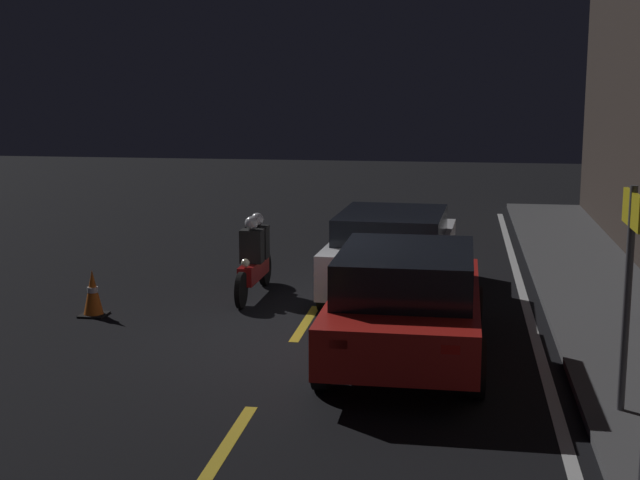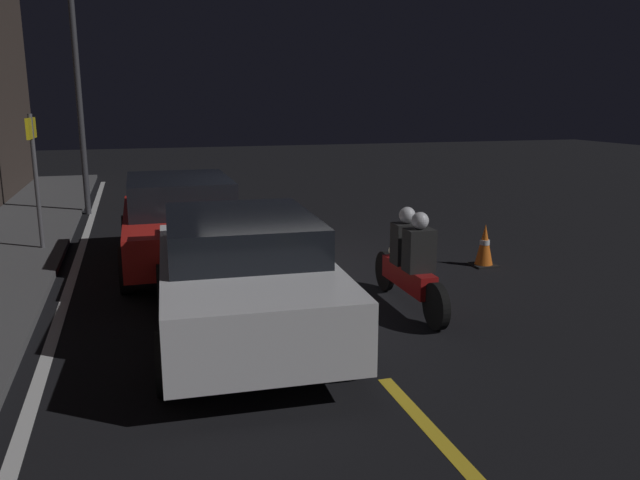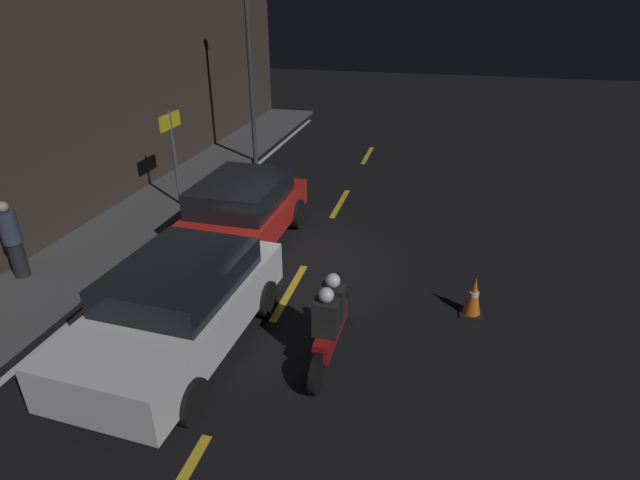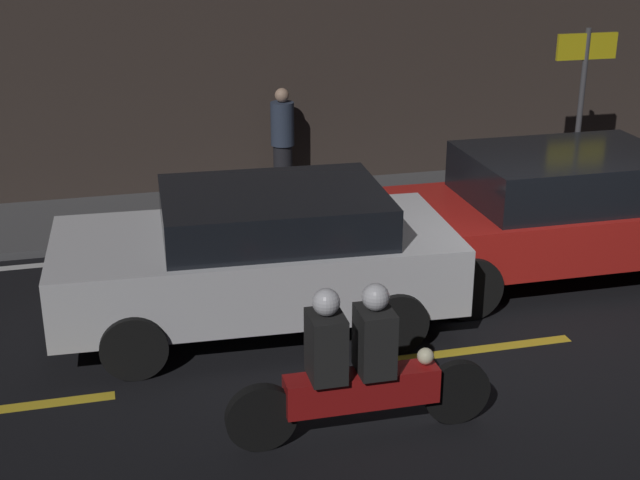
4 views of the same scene
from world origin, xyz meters
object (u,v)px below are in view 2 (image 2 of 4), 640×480
at_px(shop_sign, 34,155).
at_px(sedan_white, 243,274).
at_px(street_lamp, 77,78).
at_px(motorcycle, 411,263).
at_px(taxi_red, 181,219).
at_px(traffic_cone_near, 485,246).

bearing_deg(shop_sign, sedan_white, -151.35).
height_order(shop_sign, street_lamp, street_lamp).
distance_m(sedan_white, motorcycle, 2.31).
bearing_deg(shop_sign, street_lamp, -7.82).
xyz_separation_m(taxi_red, traffic_cone_near, (-1.47, -4.86, -0.44)).
xyz_separation_m(sedan_white, shop_sign, (5.17, 2.82, 1.02)).
relative_size(taxi_red, motorcycle, 1.86).
height_order(sedan_white, traffic_cone_near, sedan_white).
xyz_separation_m(sedan_white, taxi_red, (3.52, 0.44, 0.02)).
bearing_deg(motorcycle, shop_sign, 47.30).
xyz_separation_m(motorcycle, traffic_cone_near, (1.69, -2.14, -0.28)).
bearing_deg(street_lamp, shop_sign, 172.18).
bearing_deg(traffic_cone_near, sedan_white, 114.83).
xyz_separation_m(motorcycle, shop_sign, (4.81, 5.10, 1.15)).
distance_m(taxi_red, traffic_cone_near, 5.09).
height_order(sedan_white, motorcycle, sedan_white).
relative_size(taxi_red, traffic_cone_near, 5.81).
height_order(sedan_white, shop_sign, shop_sign).
relative_size(sedan_white, shop_sign, 1.72).
bearing_deg(traffic_cone_near, motorcycle, 128.32).
xyz_separation_m(traffic_cone_near, shop_sign, (3.13, 7.24, 1.44)).
bearing_deg(shop_sign, traffic_cone_near, -113.35).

